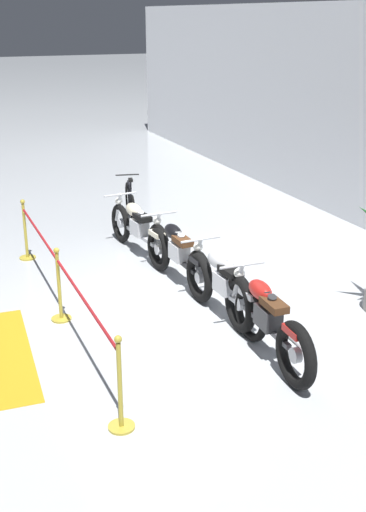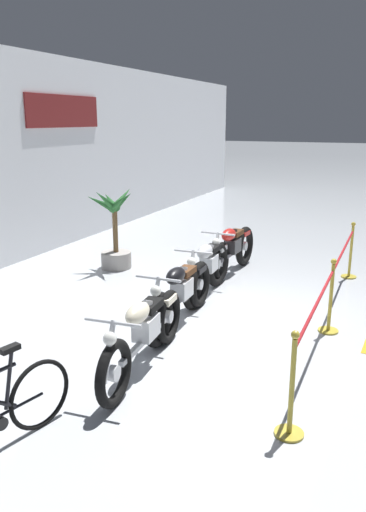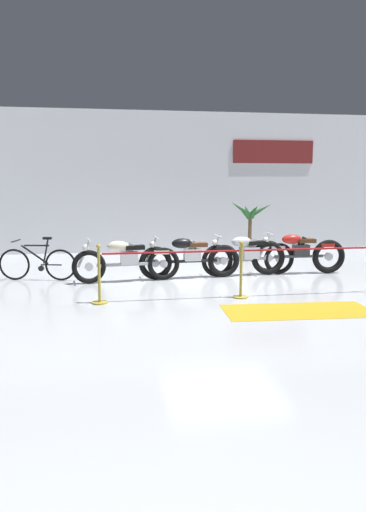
{
  "view_description": "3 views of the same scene",
  "coord_description": "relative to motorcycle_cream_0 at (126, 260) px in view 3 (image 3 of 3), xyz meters",
  "views": [
    {
      "loc": [
        7.97,
        -2.94,
        3.95
      ],
      "look_at": [
        -0.35,
        0.59,
        0.54
      ],
      "focal_mm": 45.0,
      "sensor_mm": 36.0,
      "label": 1
    },
    {
      "loc": [
        -6.73,
        -2.08,
        2.86
      ],
      "look_at": [
        -0.23,
        0.75,
        0.91
      ],
      "focal_mm": 35.0,
      "sensor_mm": 36.0,
      "label": 2
    },
    {
      "loc": [
        -2.6,
        -10.07,
        2.14
      ],
      "look_at": [
        -0.76,
        0.74,
        0.48
      ],
      "focal_mm": 35.0,
      "sensor_mm": 36.0,
      "label": 3
    }
  ],
  "objects": [
    {
      "name": "stanchion_far_left",
      "position": [
        0.94,
        -1.83,
        0.19
      ],
      "size": [
        5.36,
        0.28,
        1.05
      ],
      "color": "gold",
      "rests_on": "ground"
    },
    {
      "name": "potted_palm_left_of_row",
      "position": [
        3.49,
        2.48,
        0.22
      ],
      "size": [
        1.18,
        0.97,
        1.64
      ],
      "color": "gray",
      "rests_on": "ground"
    },
    {
      "name": "stanchion_mid_left",
      "position": [
        2.0,
        -1.83,
        -0.11
      ],
      "size": [
        0.28,
        0.28,
        1.05
      ],
      "color": "gold",
      "rests_on": "ground"
    },
    {
      "name": "motorcycle_black_1",
      "position": [
        1.4,
        0.16,
        -0.01
      ],
      "size": [
        2.27,
        0.62,
        0.94
      ],
      "color": "black",
      "rests_on": "ground"
    },
    {
      "name": "motorcycle_silver_2",
      "position": [
        2.78,
        0.27,
        0.01
      ],
      "size": [
        2.21,
        0.62,
        0.94
      ],
      "color": "black",
      "rests_on": "ground"
    },
    {
      "name": "floor_banner",
      "position": [
        2.67,
        -2.92,
        -0.46
      ],
      "size": [
        2.53,
        1.22,
        0.01
      ],
      "primitive_type": "cube",
      "rotation": [
        0.0,
        0.0,
        -0.06
      ],
      "color": "#B78E19",
      "rests_on": "ground"
    },
    {
      "name": "back_wall",
      "position": [
        2.04,
        4.66,
        1.64
      ],
      "size": [
        28.0,
        0.29,
        4.2
      ],
      "color": "white",
      "rests_on": "ground"
    },
    {
      "name": "motorcycle_cream_0",
      "position": [
        0.0,
        0.0,
        0.0
      ],
      "size": [
        2.31,
        0.62,
        0.93
      ],
      "color": "black",
      "rests_on": "ground"
    },
    {
      "name": "bicycle",
      "position": [
        -1.89,
        0.49,
        -0.1
      ],
      "size": [
        1.67,
        0.55,
        0.95
      ],
      "color": "black",
      "rests_on": "ground"
    },
    {
      "name": "ground_plane",
      "position": [
        2.03,
        -0.46,
        -0.47
      ],
      "size": [
        120.0,
        120.0,
        0.0
      ],
      "primitive_type": "plane",
      "color": "#B2B7BC"
    },
    {
      "name": "motorcycle_red_3",
      "position": [
        3.97,
        0.24,
        0.01
      ],
      "size": [
        2.24,
        0.62,
        0.97
      ],
      "color": "black",
      "rests_on": "ground"
    }
  ]
}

